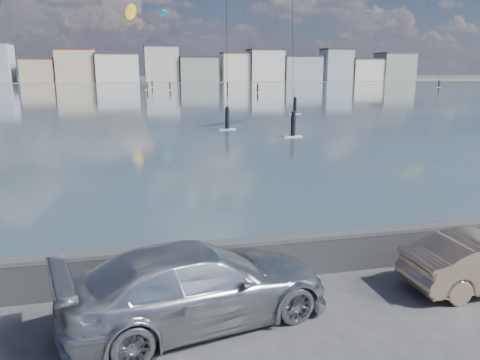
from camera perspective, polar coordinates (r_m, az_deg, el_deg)
name	(u,v)px	position (r m, az deg, el deg)	size (l,w,h in m)	color
ground	(236,345)	(9.31, -0.47, -19.42)	(700.00, 700.00, 0.00)	#333335
bay_water	(139,94)	(99.28, -12.24, 10.18)	(500.00, 177.00, 0.00)	#324750
far_shore_strip	(134,81)	(207.71, -12.83, 11.67)	(500.00, 60.00, 0.00)	#4C473D
seawall	(212,260)	(11.39, -3.48, -9.71)	(400.00, 0.36, 1.08)	#28282B
far_buildings	(137,66)	(193.66, -12.49, 13.37)	(240.79, 13.26, 14.60)	beige
car_silver	(198,284)	(9.72, -5.14, -12.54)	(2.24, 5.52, 1.60)	#ACAFB3
kitesurfer_0	(163,14)	(131.37, -9.40, 19.34)	(3.25, 17.35, 20.01)	#19BFBF
kitesurfer_2	(131,12)	(133.11, -13.20, 19.30)	(5.96, 18.65, 23.12)	#BF8C19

